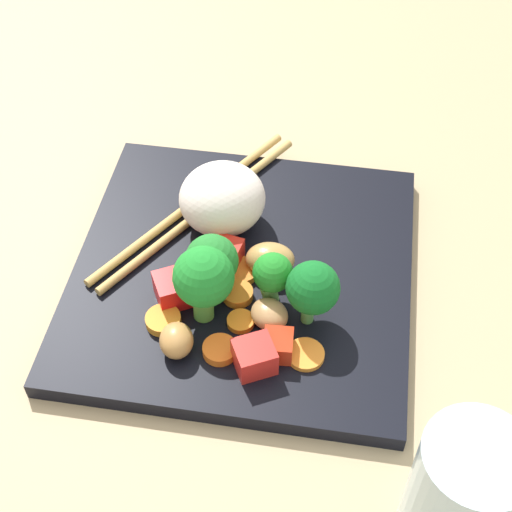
% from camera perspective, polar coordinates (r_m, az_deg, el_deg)
% --- Properties ---
extents(ground_plane, '(1.10, 1.10, 0.02)m').
position_cam_1_polar(ground_plane, '(0.63, -0.99, -2.31)').
color(ground_plane, tan).
extents(square_plate, '(0.28, 0.28, 0.02)m').
position_cam_1_polar(square_plate, '(0.62, -1.01, -1.28)').
color(square_plate, black).
rests_on(square_plate, ground_plane).
extents(rice_mound, '(0.10, 0.09, 0.06)m').
position_cam_1_polar(rice_mound, '(0.63, -2.57, 4.35)').
color(rice_mound, white).
rests_on(rice_mound, square_plate).
extents(broccoli_floret_0, '(0.04, 0.04, 0.05)m').
position_cam_1_polar(broccoli_floret_0, '(0.57, -3.38, -0.45)').
color(broccoli_floret_0, '#659E51').
rests_on(broccoli_floret_0, square_plate).
extents(broccoli_floret_1, '(0.04, 0.04, 0.06)m').
position_cam_1_polar(broccoli_floret_1, '(0.55, 4.31, -2.47)').
color(broccoli_floret_1, '#529647').
rests_on(broccoli_floret_1, square_plate).
extents(broccoli_floret_2, '(0.03, 0.03, 0.05)m').
position_cam_1_polar(broccoli_floret_2, '(0.57, 1.25, -1.39)').
color(broccoli_floret_2, '#619F49').
rests_on(broccoli_floret_2, square_plate).
extents(broccoli_floret_3, '(0.05, 0.05, 0.07)m').
position_cam_1_polar(broccoli_floret_3, '(0.55, -3.99, -1.71)').
color(broccoli_floret_3, '#53A13E').
rests_on(broccoli_floret_3, square_plate).
extents(carrot_slice_0, '(0.03, 0.03, 0.01)m').
position_cam_1_polar(carrot_slice_0, '(0.57, -1.16, -4.96)').
color(carrot_slice_0, orange).
rests_on(carrot_slice_0, square_plate).
extents(carrot_slice_1, '(0.04, 0.04, 0.01)m').
position_cam_1_polar(carrot_slice_1, '(0.56, -2.75, -7.09)').
color(carrot_slice_1, orange).
rests_on(carrot_slice_1, square_plate).
extents(carrot_slice_2, '(0.04, 0.04, 0.01)m').
position_cam_1_polar(carrot_slice_2, '(0.58, -7.02, -4.83)').
color(carrot_slice_2, orange).
rests_on(carrot_slice_2, square_plate).
extents(carrot_slice_3, '(0.04, 0.04, 0.00)m').
position_cam_1_polar(carrot_slice_3, '(0.56, 3.75, -7.43)').
color(carrot_slice_3, orange).
rests_on(carrot_slice_3, square_plate).
extents(carrot_slice_4, '(0.04, 0.04, 0.01)m').
position_cam_1_polar(carrot_slice_4, '(0.60, -0.64, -1.18)').
color(carrot_slice_4, orange).
rests_on(carrot_slice_4, square_plate).
extents(carrot_slice_5, '(0.03, 0.03, 0.01)m').
position_cam_1_polar(carrot_slice_5, '(0.59, -1.48, -2.87)').
color(carrot_slice_5, orange).
rests_on(carrot_slice_5, square_plate).
extents(pepper_chunk_0, '(0.04, 0.04, 0.02)m').
position_cam_1_polar(pepper_chunk_0, '(0.55, -0.13, -7.61)').
color(pepper_chunk_0, red).
rests_on(pepper_chunk_0, square_plate).
extents(pepper_chunk_1, '(0.03, 0.03, 0.02)m').
position_cam_1_polar(pepper_chunk_1, '(0.60, -2.47, -0.15)').
color(pepper_chunk_1, red).
rests_on(pepper_chunk_1, square_plate).
extents(pepper_chunk_2, '(0.04, 0.04, 0.02)m').
position_cam_1_polar(pepper_chunk_2, '(0.59, -6.16, -2.48)').
color(pepper_chunk_2, red).
rests_on(pepper_chunk_2, square_plate).
extents(pepper_chunk_3, '(0.02, 0.02, 0.02)m').
position_cam_1_polar(pepper_chunk_3, '(0.55, 1.68, -6.76)').
color(pepper_chunk_3, red).
rests_on(pepper_chunk_3, square_plate).
extents(chicken_piece_0, '(0.03, 0.03, 0.02)m').
position_cam_1_polar(chicken_piece_0, '(0.56, -6.03, -6.36)').
color(chicken_piece_0, '#BE8648').
rests_on(chicken_piece_0, square_plate).
extents(chicken_piece_1, '(0.04, 0.03, 0.02)m').
position_cam_1_polar(chicken_piece_1, '(0.60, 1.10, -0.03)').
color(chicken_piece_1, '#B08849').
rests_on(chicken_piece_1, square_plate).
extents(chicken_piece_2, '(0.04, 0.04, 0.02)m').
position_cam_1_polar(chicken_piece_2, '(0.57, 1.02, -4.43)').
color(chicken_piece_2, tan).
rests_on(chicken_piece_2, square_plate).
extents(chopstick_pair, '(0.15, 0.21, 0.01)m').
position_cam_1_polar(chopstick_pair, '(0.65, -4.50, 3.67)').
color(chopstick_pair, tan).
rests_on(chopstick_pair, square_plate).
extents(drinking_glass, '(0.07, 0.07, 0.10)m').
position_cam_1_polar(drinking_glass, '(0.48, 15.29, -16.97)').
color(drinking_glass, silver).
rests_on(drinking_glass, ground_plane).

